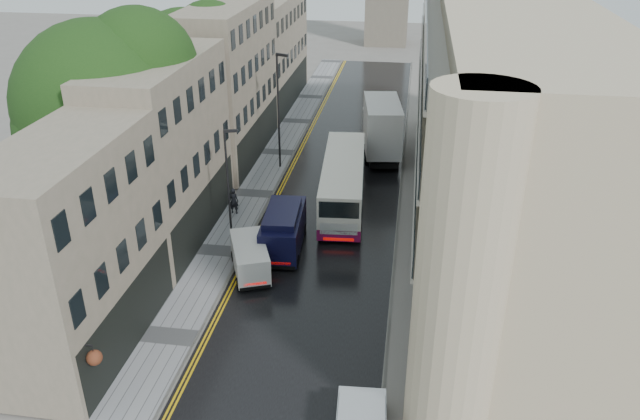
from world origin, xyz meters
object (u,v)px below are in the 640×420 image
(white_lorry, at_px, (367,136))
(lamp_post_far, at_px, (279,112))
(navy_van, at_px, (261,243))
(pedestrian, at_px, (234,201))
(cream_bus, at_px, (322,203))
(white_van, at_px, (238,273))
(lamp_post_near, at_px, (228,188))
(tree_near, at_px, (105,133))
(tree_far, at_px, (188,86))

(white_lorry, height_order, lamp_post_far, lamp_post_far)
(white_lorry, xyz_separation_m, lamp_post_far, (-6.68, -1.79, 2.18))
(navy_van, distance_m, pedestrian, 6.85)
(white_lorry, relative_size, lamp_post_far, 1.01)
(pedestrian, bearing_deg, navy_van, 125.96)
(cream_bus, relative_size, pedestrian, 6.48)
(white_van, bearing_deg, lamp_post_near, 88.67)
(white_van, height_order, pedestrian, pedestrian)
(cream_bus, height_order, white_van, cream_bus)
(navy_van, xyz_separation_m, lamp_post_near, (-2.43, 2.18, 2.31))
(cream_bus, distance_m, pedestrian, 6.11)
(white_van, xyz_separation_m, lamp_post_far, (-1.32, 17.11, 3.60))
(white_lorry, distance_m, lamp_post_near, 15.85)
(cream_bus, relative_size, white_van, 2.84)
(tree_near, relative_size, cream_bus, 1.18)
(white_van, bearing_deg, tree_near, 131.96)
(white_lorry, distance_m, pedestrian, 13.13)
(white_lorry, height_order, white_van, white_lorry)
(white_lorry, bearing_deg, white_van, -113.63)
(lamp_post_near, xyz_separation_m, lamp_post_far, (0.44, 12.30, 0.84))
(navy_van, bearing_deg, white_van, -108.17)
(lamp_post_near, distance_m, lamp_post_far, 12.34)
(white_van, xyz_separation_m, pedestrian, (-2.66, 8.60, 0.07))
(tree_near, distance_m, cream_bus, 13.70)
(navy_van, relative_size, pedestrian, 3.01)
(tree_near, relative_size, pedestrian, 7.62)
(tree_near, xyz_separation_m, white_van, (8.76, -4.39, -5.98))
(tree_far, relative_size, navy_van, 2.28)
(cream_bus, xyz_separation_m, lamp_post_near, (-5.13, -3.08, 2.09))
(tree_far, bearing_deg, white_lorry, 6.20)
(tree_far, xyz_separation_m, lamp_post_far, (7.14, -0.29, -1.67))
(tree_far, distance_m, cream_bus, 15.86)
(tree_near, distance_m, white_van, 11.48)
(white_lorry, bearing_deg, tree_near, -142.01)
(tree_near, distance_m, lamp_post_near, 7.72)
(navy_van, bearing_deg, tree_near, 165.62)
(tree_far, relative_size, lamp_post_near, 1.73)
(white_van, bearing_deg, pedestrian, 85.78)
(pedestrian, bearing_deg, white_van, 113.98)
(lamp_post_far, bearing_deg, tree_far, -158.66)
(cream_bus, distance_m, lamp_post_near, 6.34)
(tree_far, xyz_separation_m, pedestrian, (5.80, -8.79, -5.20))
(tree_far, xyz_separation_m, navy_van, (9.13, -14.76, -4.81))
(tree_near, bearing_deg, white_van, -26.63)
(cream_bus, bearing_deg, pedestrian, 169.11)
(tree_near, xyz_separation_m, navy_van, (9.43, -1.76, -5.53))
(cream_bus, distance_m, navy_van, 5.92)
(tree_far, bearing_deg, tree_near, -91.32)
(lamp_post_far, bearing_deg, white_lorry, 38.62)
(white_lorry, bearing_deg, lamp_post_near, -124.58)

